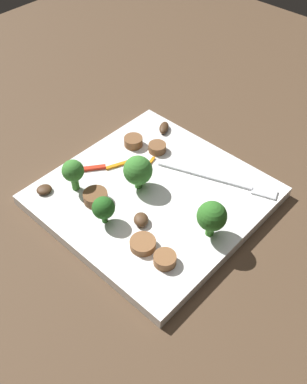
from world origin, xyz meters
TOP-DOWN VIEW (x-y plane):
  - ground_plane at (0.00, 0.00)m, footprint 1.40×1.40m
  - plate at (0.00, 0.00)m, footprint 0.28×0.28m
  - fork at (0.06, 0.09)m, footprint 0.17×0.07m
  - broccoli_floret_0 at (-0.02, -0.01)m, footprint 0.04×0.04m
  - broccoli_floret_1 at (0.11, -0.01)m, footprint 0.04×0.04m
  - broccoli_floret_2 at (-0.09, -0.07)m, footprint 0.03×0.03m
  - broccoli_floret_3 at (-0.01, -0.08)m, footprint 0.03×0.03m
  - sausage_slice_0 at (0.06, -0.08)m, footprint 0.05×0.05m
  - sausage_slice_1 at (-0.09, 0.06)m, footprint 0.04×0.04m
  - sausage_slice_2 at (-0.05, -0.07)m, footprint 0.05×0.05m
  - sausage_slice_3 at (0.09, -0.08)m, footprint 0.03×0.03m
  - sausage_slice_4 at (-0.06, 0.07)m, footprint 0.03×0.03m
  - mushroom_0 at (-0.12, -0.11)m, footprint 0.03×0.03m
  - mushroom_1 at (0.03, -0.05)m, footprint 0.03×0.03m
  - mushroom_2 at (-0.08, 0.12)m, footprint 0.03×0.03m
  - pepper_strip_0 at (-0.10, -0.03)m, footprint 0.03×0.04m
  - pepper_strip_1 at (-0.08, 0.01)m, footprint 0.02×0.04m
  - pepper_strip_2 at (-0.04, 0.04)m, footprint 0.01×0.04m

SIDE VIEW (x-z plane):
  - ground_plane at x=0.00m, z-range 0.00..0.00m
  - plate at x=0.00m, z-range 0.00..0.02m
  - pepper_strip_2 at x=-0.04m, z-range 0.02..0.02m
  - pepper_strip_1 at x=-0.08m, z-range 0.02..0.02m
  - fork at x=0.06m, z-range 0.02..0.02m
  - pepper_strip_0 at x=-0.10m, z-range 0.02..0.02m
  - mushroom_0 at x=-0.12m, z-range 0.02..0.03m
  - mushroom_2 at x=-0.08m, z-range 0.02..0.03m
  - sausage_slice_0 at x=0.06m, z-range 0.02..0.03m
  - mushroom_1 at x=0.03m, z-range 0.02..0.03m
  - sausage_slice_4 at x=-0.06m, z-range 0.02..0.03m
  - sausage_slice_3 at x=0.09m, z-range 0.02..0.03m
  - sausage_slice_1 at x=-0.09m, z-range 0.02..0.03m
  - sausage_slice_2 at x=-0.05m, z-range 0.02..0.03m
  - broccoli_floret_3 at x=-0.01m, z-range 0.02..0.06m
  - broccoli_floret_0 at x=-0.02m, z-range 0.02..0.08m
  - broccoli_floret_2 at x=-0.09m, z-range 0.03..0.08m
  - broccoli_floret_1 at x=0.11m, z-range 0.02..0.08m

